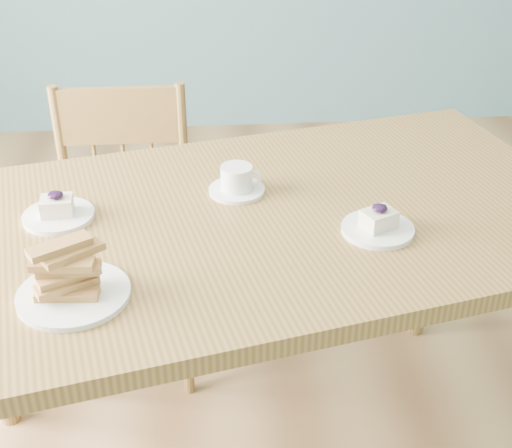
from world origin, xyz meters
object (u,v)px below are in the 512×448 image
dining_chair (126,236)px  biscotti_plate (71,280)px  cheesecake_plate_near (378,225)px  dining_table (265,243)px  cheesecake_plate_far (58,212)px  coffee_cup (237,181)px

dining_chair → biscotti_plate: bearing=-90.2°
dining_chair → cheesecake_plate_near: (0.64, -0.61, 0.37)m
dining_table → cheesecake_plate_far: bearing=165.0°
cheesecake_plate_near → cheesecake_plate_far: same height
dining_chair → cheesecake_plate_near: dining_chair is taller
cheesecake_plate_near → biscotti_plate: biscotti_plate is taller
dining_chair → coffee_cup: (0.34, -0.39, 0.39)m
cheesecake_plate_far → biscotti_plate: biscotti_plate is taller
dining_table → cheesecake_plate_far: cheesecake_plate_far is taller
cheesecake_plate_near → coffee_cup: (-0.31, 0.21, 0.01)m
cheesecake_plate_far → coffee_cup: same height
cheesecake_plate_near → biscotti_plate: (-0.65, -0.19, 0.02)m
coffee_cup → cheesecake_plate_far: bearing=-159.2°
dining_table → cheesecake_plate_far: size_ratio=10.33×
dining_chair → coffee_cup: size_ratio=6.66×
cheesecake_plate_near → biscotti_plate: 0.68m
dining_chair → cheesecake_plate_near: size_ratio=5.64×
dining_chair → cheesecake_plate_near: 0.96m
cheesecake_plate_near → coffee_cup: size_ratio=1.18×
cheesecake_plate_near → cheesecake_plate_far: bearing=170.7°
cheesecake_plate_far → coffee_cup: bearing=12.7°
dining_table → coffee_cup: 0.17m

